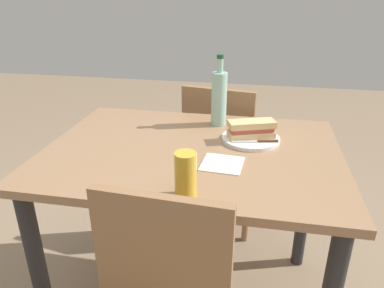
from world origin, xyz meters
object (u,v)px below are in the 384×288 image
at_px(plate_near, 251,139).
at_px(water_bottle, 219,98).
at_px(beer_glass, 186,175).
at_px(chair_near, 222,149).
at_px(knife_near, 258,141).
at_px(baguette_sandwich_near, 251,129).
at_px(dining_table, 192,177).

height_order(plate_near, water_bottle, water_bottle).
bearing_deg(water_bottle, beer_glass, 87.97).
xyz_separation_m(chair_near, water_bottle, (-0.01, 0.33, 0.39)).
bearing_deg(beer_glass, knife_near, -115.84).
relative_size(baguette_sandwich_near, beer_glass, 1.38).
distance_m(dining_table, water_bottle, 0.38).
bearing_deg(baguette_sandwich_near, water_bottle, -46.20).
bearing_deg(dining_table, chair_near, -95.11).
distance_m(plate_near, baguette_sandwich_near, 0.04).
bearing_deg(water_bottle, knife_near, 131.34).
xyz_separation_m(baguette_sandwich_near, knife_near, (-0.03, 0.05, -0.03)).
bearing_deg(chair_near, knife_near, 109.84).
xyz_separation_m(knife_near, water_bottle, (0.18, -0.20, 0.11)).
xyz_separation_m(dining_table, knife_near, (-0.24, -0.08, 0.14)).
relative_size(chair_near, knife_near, 4.89).
relative_size(chair_near, baguette_sandwich_near, 4.46).
height_order(plate_near, knife_near, knife_near).
distance_m(chair_near, knife_near, 0.63).
xyz_separation_m(baguette_sandwich_near, beer_glass, (0.17, 0.46, 0.02)).
relative_size(chair_near, beer_glass, 6.14).
xyz_separation_m(plate_near, water_bottle, (0.15, -0.16, 0.12)).
height_order(chair_near, beer_glass, beer_glass).
relative_size(plate_near, beer_glass, 1.63).
bearing_deg(knife_near, water_bottle, -48.66).
bearing_deg(chair_near, dining_table, 84.89).
relative_size(baguette_sandwich_near, water_bottle, 0.64).
relative_size(chair_near, plate_near, 3.78).
bearing_deg(plate_near, knife_near, 121.63).
height_order(chair_near, plate_near, chair_near).
bearing_deg(plate_near, dining_table, 29.69).
relative_size(plate_near, baguette_sandwich_near, 1.18).
bearing_deg(plate_near, water_bottle, -46.20).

